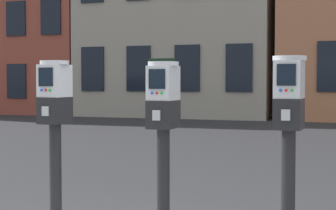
{
  "coord_description": "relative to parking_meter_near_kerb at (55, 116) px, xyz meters",
  "views": [
    {
      "loc": [
        1.64,
        -3.71,
        1.32
      ],
      "look_at": [
        0.36,
        -0.01,
        1.14
      ],
      "focal_mm": 58.65,
      "sensor_mm": 36.0,
      "label": 1
    }
  ],
  "objects": [
    {
      "name": "townhouse_brick_corner",
      "position": [
        -10.97,
        17.86,
        3.72
      ],
      "size": [
        6.09,
        7.1,
        9.55
      ],
      "color": "brown",
      "rests_on": "ground_plane"
    },
    {
      "name": "parking_meter_near_kerb",
      "position": [
        0.0,
        0.0,
        0.0
      ],
      "size": [
        0.22,
        0.26,
        1.33
      ],
      "rotation": [
        0.0,
        0.0,
        -1.61
      ],
      "color": "black",
      "rests_on": "sidewalk_slab"
    },
    {
      "name": "parking_meter_twin_adjacent",
      "position": [
        0.86,
        -0.0,
        -0.01
      ],
      "size": [
        0.22,
        0.26,
        1.31
      ],
      "rotation": [
        0.0,
        0.0,
        -1.61
      ],
      "color": "black",
      "rests_on": "sidewalk_slab"
    },
    {
      "name": "parking_meter_end_of_row",
      "position": [
        1.73,
        0.0,
        0.01
      ],
      "size": [
        0.22,
        0.26,
        1.34
      ],
      "rotation": [
        0.0,
        0.0,
        -1.61
      ],
      "color": "black",
      "rests_on": "sidewalk_slab"
    }
  ]
}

